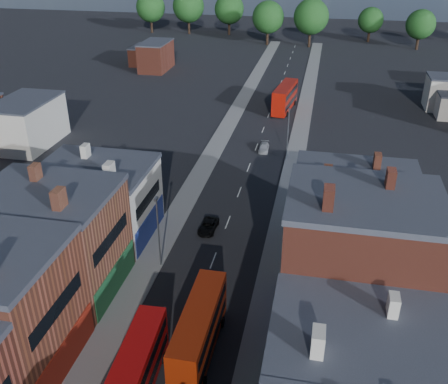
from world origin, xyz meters
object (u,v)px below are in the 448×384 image
at_px(bus_0, 136,370).
at_px(car_3, 264,147).
at_px(bus_1, 199,330).
at_px(bus_2, 285,97).
at_px(car_2, 208,226).

distance_m(bus_0, car_3, 48.78).
bearing_deg(car_3, bus_1, -92.09).
distance_m(bus_2, car_2, 46.09).
height_order(bus_0, car_2, bus_0).
relative_size(car_2, car_3, 1.07).
relative_size(bus_1, bus_2, 0.91).
xyz_separation_m(bus_0, car_3, (3.16, 48.64, -1.76)).
bearing_deg(bus_2, bus_0, -86.48).
distance_m(bus_0, bus_1, 6.06).
bearing_deg(bus_1, car_3, 90.66).
relative_size(bus_1, car_2, 2.64).
height_order(bus_0, bus_2, bus_2).
height_order(car_2, car_3, car_2).
bearing_deg(car_2, bus_1, -77.25).
relative_size(bus_1, car_3, 2.82).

